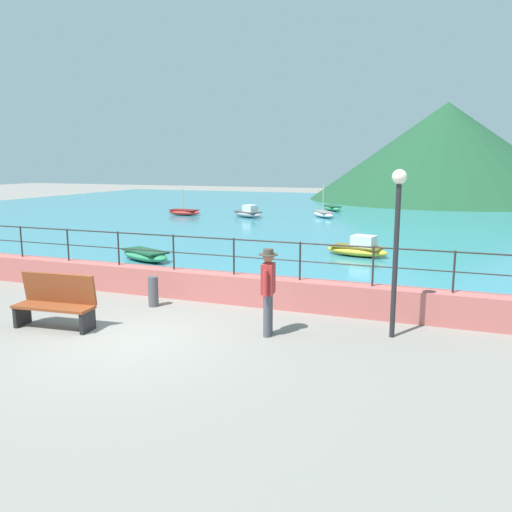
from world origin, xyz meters
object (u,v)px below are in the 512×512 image
object	(u,v)px
bench_main	(56,301)
lamp_post	(397,227)
bollard	(153,291)
boat_0	(332,208)
boat_4	(358,249)
boat_1	(145,255)
boat_2	(184,212)
boat_5	(323,214)
boat_3	(248,213)
person_walking	(268,288)

from	to	relation	value
bench_main	lamp_post	distance (m)	7.07
bench_main	bollard	distance (m)	2.35
bollard	boat_0	xyz separation A→B (m)	(-1.46, 25.49, -0.11)
lamp_post	boat_4	bearing A→B (deg)	104.40
boat_1	bench_main	bearing A→B (deg)	-71.60
bench_main	boat_2	bearing A→B (deg)	112.18
boat_2	boat_4	distance (m)	16.94
bollard	boat_5	size ratio (longest dim) A/B	0.30
boat_1	boat_0	bearing A→B (deg)	84.98
boat_3	bollard	bearing A→B (deg)	-74.62
boat_1	boat_3	xyz separation A→B (m)	(-2.02, 14.59, 0.07)
person_walking	lamp_post	size ratio (longest dim) A/B	0.53
person_walking	boat_4	bearing A→B (deg)	89.10
person_walking	boat_5	bearing A→B (deg)	100.94
bench_main	boat_5	distance (m)	23.14
boat_2	boat_1	bearing A→B (deg)	-66.09
boat_0	boat_3	xyz separation A→B (m)	(-3.85, -6.19, 0.07)
person_walking	boat_0	xyz separation A→B (m)	(-4.75, 26.51, -0.72)
boat_0	boat_3	bearing A→B (deg)	-121.88
boat_2	boat_4	world-z (taller)	boat_2
boat_0	boat_4	distance (m)	17.93
boat_0	boat_1	xyz separation A→B (m)	(-1.82, -20.78, 0.00)
bench_main	boat_2	xyz separation A→B (m)	(-8.61, 21.13, -0.30)
bench_main	lamp_post	xyz separation A→B (m)	(6.62, 1.88, 1.63)
bench_main	boat_0	distance (m)	27.60
bollard	boat_5	bearing A→B (deg)	92.66
boat_3	bench_main	bearing A→B (deg)	-78.66
bench_main	boat_5	size ratio (longest dim) A/B	0.73
boat_0	bollard	bearing A→B (deg)	-86.72
person_walking	bollard	world-z (taller)	person_walking
boat_2	boat_3	bearing A→B (deg)	3.73
boat_0	boat_1	distance (m)	20.86
boat_0	boat_1	size ratio (longest dim) A/B	0.98
bollard	bench_main	bearing A→B (deg)	-115.80
boat_3	boat_0	bearing A→B (deg)	58.12
bollard	boat_3	distance (m)	20.02
lamp_post	boat_3	bearing A→B (deg)	119.19
lamp_post	boat_4	size ratio (longest dim) A/B	1.34
boat_3	boat_4	size ratio (longest dim) A/B	1.01
bench_main	boat_2	world-z (taller)	boat_2
bench_main	boat_0	size ratio (longest dim) A/B	0.72
boat_1	lamp_post	bearing A→B (deg)	-29.08
boat_1	boat_5	xyz separation A→B (m)	(2.31, 16.32, 0.01)
boat_3	boat_4	xyz separation A→B (m)	(8.74, -11.06, 0.00)
lamp_post	boat_3	distance (m)	22.46
lamp_post	boat_3	world-z (taller)	lamp_post
bollard	boat_4	world-z (taller)	boat_4
lamp_post	boat_3	size ratio (longest dim) A/B	1.34
boat_4	person_walking	bearing A→B (deg)	-90.90
bollard	boat_4	size ratio (longest dim) A/B	0.30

